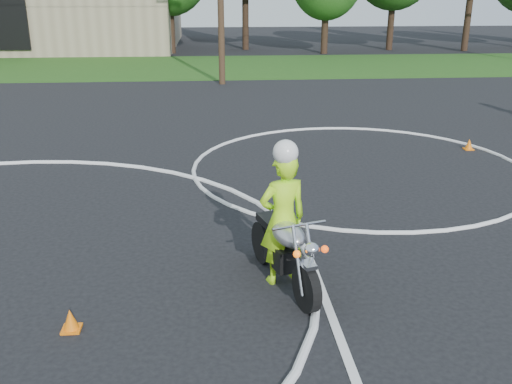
{
  "coord_description": "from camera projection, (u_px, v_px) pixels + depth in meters",
  "views": [
    {
      "loc": [
        4.47,
        -5.09,
        4.16
      ],
      "look_at": [
        5.14,
        3.37,
        1.1
      ],
      "focal_mm": 40.0,
      "sensor_mm": 36.0,
      "label": 1
    }
  ],
  "objects": [
    {
      "name": "rider_primary_grp",
      "position": [
        283.0,
        215.0,
        8.21
      ],
      "size": [
        0.83,
        0.66,
        2.19
      ],
      "rotation": [
        0.0,
        0.0,
        0.29
      ],
      "color": "#AEF91A",
      "rests_on": "ground"
    },
    {
      "name": "course_markings",
      "position": [
        85.0,
        236.0,
        10.09
      ],
      "size": [
        19.05,
        19.05,
        0.12
      ],
      "color": "silver",
      "rests_on": "ground"
    },
    {
      "name": "primary_motorcycle",
      "position": [
        285.0,
        250.0,
        8.25
      ],
      "size": [
        0.92,
        2.19,
        1.18
      ],
      "rotation": [
        0.0,
        0.0,
        0.29
      ],
      "color": "black",
      "rests_on": "ground"
    },
    {
      "name": "traffic_cones",
      "position": [
        304.0,
        289.0,
        8.06
      ],
      "size": [
        11.58,
        14.0,
        0.3
      ],
      "color": "orange",
      "rests_on": "ground"
    },
    {
      "name": "grass_strip",
      "position": [
        128.0,
        67.0,
        31.16
      ],
      "size": [
        120.0,
        10.0,
        0.02
      ],
      "primitive_type": "cube",
      "color": "#1E4714",
      "rests_on": "ground"
    }
  ]
}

